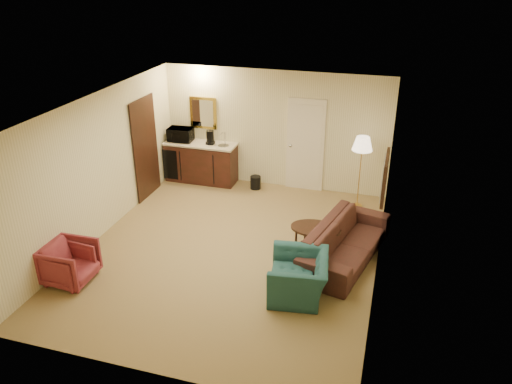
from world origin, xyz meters
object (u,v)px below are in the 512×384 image
at_px(coffee_table, 315,240).
at_px(wetbar_cabinet, 201,162).
at_px(teal_armchair, 299,270).
at_px(floor_lamp, 360,172).
at_px(rose_chair_far, 68,265).
at_px(waste_bin, 255,182).
at_px(coffee_maker, 210,137).
at_px(microwave, 180,133).
at_px(rose_chair_near, 70,261).
at_px(sofa, 346,236).

bearing_deg(coffee_table, wetbar_cabinet, 142.51).
xyz_separation_m(wetbar_cabinet, coffee_table, (3.07, -2.36, -0.21)).
distance_m(wetbar_cabinet, teal_armchair, 4.73).
relative_size(coffee_table, floor_lamp, 0.57).
distance_m(wetbar_cabinet, rose_chair_far, 4.36).
relative_size(waste_bin, coffee_maker, 0.93).
bearing_deg(coffee_table, microwave, 146.26).
relative_size(rose_chair_near, coffee_maker, 2.32).
bearing_deg(waste_bin, teal_armchair, -64.04).
bearing_deg(rose_chair_far, waste_bin, -17.98).
relative_size(wetbar_cabinet, coffee_table, 1.89).
relative_size(sofa, coffee_table, 2.62).
bearing_deg(microwave, wetbar_cabinet, -4.77).
distance_m(sofa, coffee_maker, 4.18).
distance_m(wetbar_cabinet, waste_bin, 1.35).
bearing_deg(sofa, coffee_table, 98.93).
height_order(wetbar_cabinet, waste_bin, wetbar_cabinet).
distance_m(sofa, coffee_table, 0.56).
height_order(waste_bin, coffee_maker, coffee_maker).
relative_size(waste_bin, microwave, 0.53).
relative_size(teal_armchair, floor_lamp, 0.65).
distance_m(teal_armchair, coffee_table, 1.28).
distance_m(teal_armchair, floor_lamp, 3.36).
distance_m(floor_lamp, coffee_maker, 3.38).
bearing_deg(teal_armchair, rose_chair_near, -87.60).
height_order(wetbar_cabinet, rose_chair_near, wetbar_cabinet).
relative_size(sofa, floor_lamp, 1.49).
distance_m(rose_chair_near, coffee_table, 4.06).
bearing_deg(coffee_maker, sofa, -19.34).
height_order(sofa, rose_chair_near, sofa).
height_order(sofa, coffee_table, sofa).
distance_m(teal_armchair, waste_bin, 3.96).
bearing_deg(floor_lamp, wetbar_cabinet, 174.91).
height_order(rose_chair_near, microwave, microwave).
bearing_deg(rose_chair_near, waste_bin, -24.57).
bearing_deg(teal_armchair, coffee_table, 170.59).
height_order(teal_armchair, rose_chair_far, teal_armchair).
bearing_deg(rose_chair_far, floor_lamp, -40.49).
bearing_deg(microwave, sofa, -33.06).
xyz_separation_m(rose_chair_near, waste_bin, (1.82, 4.21, -0.22)).
distance_m(rose_chair_far, coffee_maker, 4.45).
height_order(wetbar_cabinet, coffee_table, wetbar_cabinet).
bearing_deg(rose_chair_near, coffee_table, -62.94).
xyz_separation_m(rose_chair_far, microwave, (0.02, 4.34, 0.79)).
height_order(wetbar_cabinet, rose_chair_far, wetbar_cabinet).
xyz_separation_m(rose_chair_far, coffee_maker, (0.74, 4.33, 0.76)).
relative_size(floor_lamp, coffee_maker, 4.85).
xyz_separation_m(wetbar_cabinet, rose_chair_near, (-0.50, -4.28, -0.09)).
bearing_deg(floor_lamp, coffee_table, -104.36).
bearing_deg(microwave, teal_armchair, -48.34).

